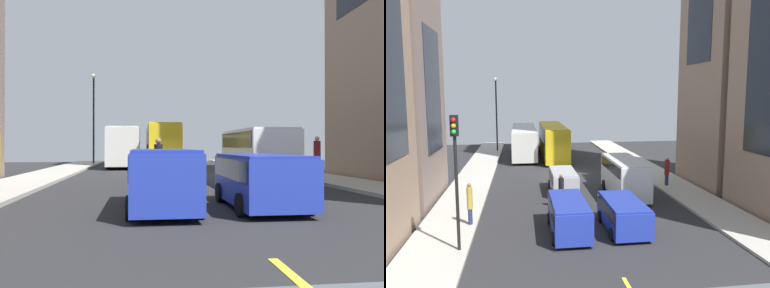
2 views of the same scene
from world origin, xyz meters
TOP-DOWN VIEW (x-y plane):
  - ground_plane at (0.00, 0.00)m, footprint 42.43×42.43m
  - sidewalk_west at (-7.72, 0.00)m, footprint 3.00×44.00m
  - sidewalk_east at (7.72, 0.00)m, footprint 3.00×44.00m
  - lane_stripe_1 at (0.00, -12.60)m, footprint 0.16×2.00m
  - lane_stripe_2 at (0.00, -4.20)m, footprint 0.16×2.00m
  - lane_stripe_3 at (0.00, 4.20)m, footprint 0.16×2.00m
  - lane_stripe_4 at (0.00, 12.60)m, footprint 0.16×2.00m
  - lane_stripe_5 at (0.00, 21.00)m, footprint 0.16×2.00m
  - city_bus_white at (-3.48, 9.98)m, footprint 2.81×12.40m
  - streetcar_yellow at (-0.31, 9.01)m, footprint 2.70×12.95m
  - delivery_van_white at (3.23, -8.30)m, footprint 2.25×6.02m
  - car_blue_0 at (-1.50, -14.90)m, footprint 1.94×4.65m
  - car_silver_1 at (-0.87, -6.64)m, footprint 1.94×4.31m
  - car_blue_2 at (1.37, -14.85)m, footprint 2.05×4.41m
  - pedestrian_crossing_mid at (-1.42, -10.64)m, footprint 0.33×0.33m
  - pedestrian_walking_far at (-6.55, -13.27)m, footprint 0.30×0.30m
  - pedestrian_waiting_curb at (7.05, -6.41)m, footprint 0.36×0.36m
  - traffic_light_near_corner at (-6.62, -16.68)m, footprint 0.32×0.44m
  - streetlamp_near at (-6.72, 13.85)m, footprint 0.44×0.44m

SIDE VIEW (x-z plane):
  - ground_plane at x=0.00m, z-range 0.00..0.00m
  - lane_stripe_1 at x=0.00m, z-range 0.00..0.01m
  - lane_stripe_2 at x=0.00m, z-range 0.00..0.01m
  - lane_stripe_3 at x=0.00m, z-range 0.00..0.01m
  - lane_stripe_4 at x=0.00m, z-range 0.00..0.01m
  - lane_stripe_5 at x=0.00m, z-range 0.00..0.01m
  - sidewalk_west at x=-7.72m, z-range 0.00..0.15m
  - sidewalk_east at x=7.72m, z-range 0.00..0.15m
  - car_silver_1 at x=-0.87m, z-range 0.14..1.70m
  - car_blue_2 at x=1.37m, z-range 0.14..1.72m
  - car_blue_0 at x=-1.50m, z-range 0.16..1.88m
  - pedestrian_crossing_mid at x=-1.42m, z-range 0.07..2.21m
  - pedestrian_waiting_curb at x=7.05m, z-range 0.22..2.42m
  - pedestrian_walking_far at x=-6.55m, z-range 0.23..2.47m
  - delivery_van_white at x=3.23m, z-range 0.23..2.80m
  - city_bus_white at x=-3.48m, z-range 0.33..3.69m
  - streetcar_yellow at x=-0.31m, z-range 0.33..3.92m
  - traffic_light_near_corner at x=-6.62m, z-range 1.31..7.30m
  - streetlamp_near at x=-6.72m, z-range 0.99..9.82m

